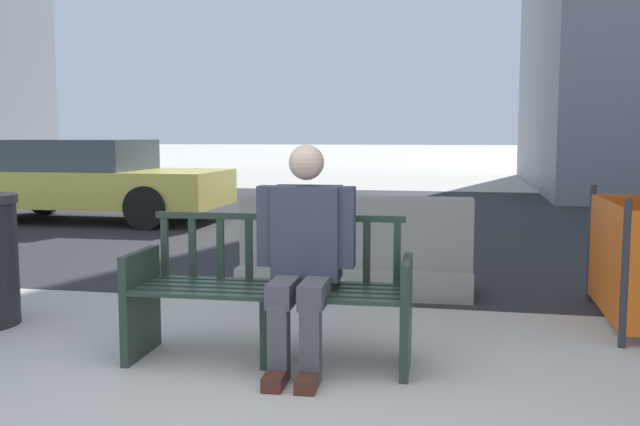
# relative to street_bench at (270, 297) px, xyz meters

# --- Properties ---
(street_asphalt) EXTENTS (120.00, 12.00, 0.01)m
(street_asphalt) POSITION_rel_street_bench_xyz_m (0.23, 7.53, -0.39)
(street_asphalt) COLOR #28282B
(street_asphalt) RESTS_ON ground
(street_bench) EXTENTS (1.71, 0.59, 0.88)m
(street_bench) POSITION_rel_street_bench_xyz_m (0.00, 0.00, 0.00)
(street_bench) COLOR #28382D
(street_bench) RESTS_ON ground
(seated_person) EXTENTS (0.58, 0.73, 1.31)m
(seated_person) POSITION_rel_street_bench_xyz_m (0.22, -0.05, 0.29)
(seated_person) COLOR #383D4C
(seated_person) RESTS_ON ground
(jersey_barrier_centre) EXTENTS (2.03, 0.76, 0.84)m
(jersey_barrier_centre) POSITION_rel_street_bench_xyz_m (0.21, 1.98, -0.06)
(jersey_barrier_centre) COLOR gray
(jersey_barrier_centre) RESTS_ON ground
(car_taxi_near) EXTENTS (4.35, 1.94, 1.30)m
(car_taxi_near) POSITION_rel_street_bench_xyz_m (-4.81, 6.31, 0.26)
(car_taxi_near) COLOR #DBC64C
(car_taxi_near) RESTS_ON ground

